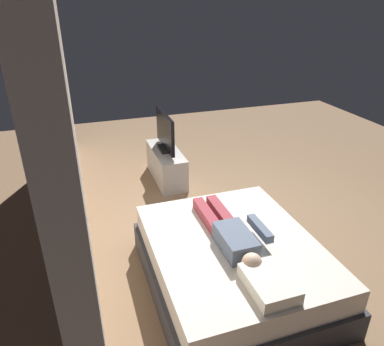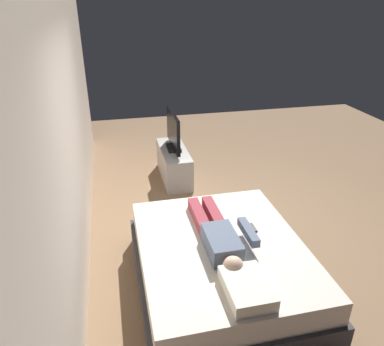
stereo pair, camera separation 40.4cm
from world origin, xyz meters
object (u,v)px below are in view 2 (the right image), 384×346
Objects in this scene: pillow at (247,288)px; tv_stand at (174,164)px; bed at (221,267)px; remote at (253,228)px; tv at (173,132)px; person at (219,236)px.

tv_stand is at bearing 0.08° from pillow.
remote is at bearing -64.93° from bed.
tv_stand is at bearing 9.34° from remote.
tv is (3.21, 0.00, 0.18)m from pillow.
bed is 2.60m from tv.
pillow is at bearing 155.50° from remote.
person reaches higher than pillow.
pillow is at bearing -178.35° from person.
bed is 0.74m from pillow.
tv_stand is (2.52, -0.02, -0.37)m from person.
remote is 2.41m from tv.
bed is 2.55m from tv_stand.
pillow is 3.20× the size of remote.
person is 1.15× the size of tv_stand.
bed is 1.56× the size of person.
person is 2.55m from tv_stand.
pillow is 0.44× the size of tv_stand.
bed is 4.10× the size of pillow.
pillow is at bearing -179.92° from tv_stand.
person is (0.69, 0.02, 0.02)m from pillow.
tv is (2.37, 0.39, 0.24)m from remote.
bed is 0.51m from remote.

